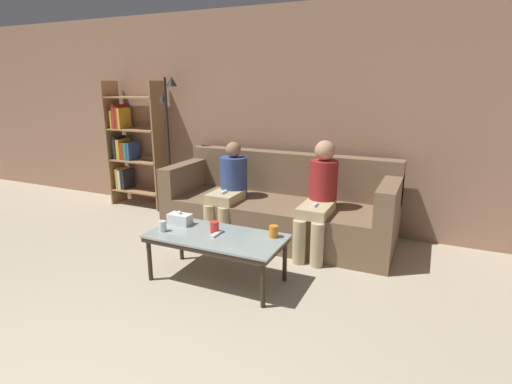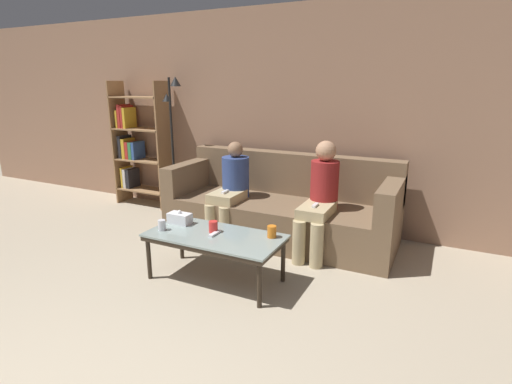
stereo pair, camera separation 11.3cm
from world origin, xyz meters
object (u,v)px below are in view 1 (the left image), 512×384
at_px(couch, 280,209).
at_px(cup_near_right, 274,231).
at_px(game_remote, 216,234).
at_px(seated_person_left_end, 229,187).
at_px(bookshelf, 131,146).
at_px(cup_far_center, 215,227).
at_px(cup_near_left, 162,226).
at_px(tissue_box, 180,219).
at_px(standing_lamp, 169,132).
at_px(coffee_table, 216,239).
at_px(seated_person_mid_left, 320,195).

relative_size(couch, cup_near_right, 24.58).
relative_size(game_remote, seated_person_left_end, 0.14).
bearing_deg(bookshelf, cup_far_center, -34.02).
xyz_separation_m(game_remote, bookshelf, (-2.27, 1.55, 0.41)).
relative_size(cup_near_left, seated_person_left_end, 0.09).
distance_m(cup_near_left, cup_far_center, 0.47).
xyz_separation_m(cup_near_left, tissue_box, (0.03, 0.22, 0.00)).
relative_size(cup_near_right, cup_far_center, 1.03).
height_order(game_remote, standing_lamp, standing_lamp).
bearing_deg(standing_lamp, game_remote, -43.41).
bearing_deg(tissue_box, seated_person_left_end, 87.40).
relative_size(cup_near_right, bookshelf, 0.06).
xyz_separation_m(tissue_box, bookshelf, (-1.82, 1.45, 0.37)).
height_order(coffee_table, cup_near_left, cup_near_left).
relative_size(cup_near_right, seated_person_left_end, 0.10).
relative_size(tissue_box, bookshelf, 0.13).
xyz_separation_m(cup_near_left, cup_near_right, (0.96, 0.28, 0.00)).
distance_m(cup_far_center, standing_lamp, 2.08).
distance_m(bookshelf, seated_person_mid_left, 2.98).
bearing_deg(cup_near_left, tissue_box, 81.06).
distance_m(tissue_box, seated_person_mid_left, 1.42).
height_order(cup_near_right, seated_person_mid_left, seated_person_mid_left).
bearing_deg(cup_near_left, game_remote, 13.25).
height_order(tissue_box, game_remote, tissue_box).
distance_m(cup_near_right, seated_person_mid_left, 0.86).
bearing_deg(cup_near_right, seated_person_mid_left, 78.74).
bearing_deg(bookshelf, cup_near_right, -26.83).
bearing_deg(game_remote, tissue_box, 167.01).
bearing_deg(standing_lamp, coffee_table, -43.41).
height_order(game_remote, seated_person_mid_left, seated_person_mid_left).
bearing_deg(coffee_table, cup_far_center, 132.43).
distance_m(couch, game_remote, 1.25).
bearing_deg(cup_near_left, couch, 66.06).
bearing_deg(bookshelf, cup_near_left, -43.07).
distance_m(couch, tissue_box, 1.28).
xyz_separation_m(coffee_table, bookshelf, (-2.27, 1.55, 0.46)).
distance_m(game_remote, seated_person_mid_left, 1.20).
relative_size(coffee_table, cup_far_center, 11.95).
bearing_deg(couch, seated_person_left_end, -156.59).
xyz_separation_m(couch, cup_far_center, (-0.16, -1.19, 0.15)).
xyz_separation_m(cup_far_center, tissue_box, (-0.41, 0.05, 0.00)).
xyz_separation_m(couch, cup_near_left, (-0.60, -1.36, 0.15)).
bearing_deg(couch, cup_near_left, -113.94).
distance_m(bookshelf, seated_person_left_end, 1.96).
distance_m(bookshelf, standing_lamp, 0.83).
height_order(seated_person_left_end, seated_person_mid_left, seated_person_mid_left).
relative_size(cup_near_left, tissue_box, 0.44).
xyz_separation_m(couch, seated_person_mid_left, (0.53, -0.25, 0.28)).
relative_size(coffee_table, seated_person_mid_left, 1.04).
relative_size(coffee_table, game_remote, 8.05).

